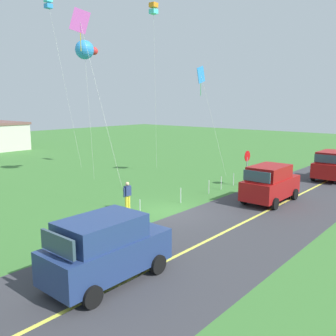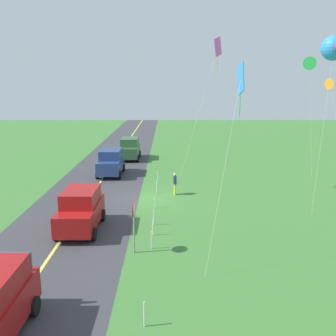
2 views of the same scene
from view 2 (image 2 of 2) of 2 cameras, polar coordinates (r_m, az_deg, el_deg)
name	(u,v)px [view 2 (image 2 of 2)]	position (r m, az deg, el deg)	size (l,w,h in m)	color
ground_plane	(146,200)	(26.39, -3.33, -4.85)	(120.00, 120.00, 0.10)	#3D7533
asphalt_road	(89,199)	(26.89, -11.90, -4.66)	(120.00, 7.00, 0.00)	#38383D
road_centre_stripe	(89,199)	(26.89, -11.90, -4.65)	(120.00, 0.16, 0.00)	#E5E04C
car_suv_foreground	(81,209)	(21.23, -13.04, -6.11)	(4.40, 2.12, 2.24)	maroon
car_parked_west_near	(111,162)	(33.56, -8.63, 0.91)	(4.40, 2.12, 2.24)	navy
car_parked_west_far	(130,148)	(40.49, -5.80, 2.97)	(4.40, 2.12, 2.24)	#2D5633
stop_sign	(134,217)	(17.76, -5.20, -7.32)	(0.76, 0.08, 2.56)	gray
person_adult_near	(175,183)	(27.22, 1.05, -2.28)	(0.58, 0.22, 1.60)	yellow
kite_red_low	(217,50)	(27.20, 7.43, 17.26)	(1.09, 3.27, 11.04)	silver
kite_blue_mid	(334,48)	(24.08, 23.79, 16.27)	(1.90, 1.40, 10.52)	silver
kite_green_far	(240,82)	(16.24, 10.87, 12.59)	(2.27, 1.55, 8.74)	silver
kite_pink_drift	(310,64)	(34.34, 20.61, 14.54)	(0.80, 1.35, 10.08)	silver
kite_orange_near	(330,84)	(41.54, 23.22, 11.54)	(2.98, 1.70, 8.41)	silver
fence_post_0	(158,177)	(30.80, -1.57, -1.33)	(0.05, 0.05, 0.90)	silver
fence_post_1	(157,187)	(27.69, -1.73, -2.92)	(0.05, 0.05, 0.90)	silver
fence_post_2	(155,201)	(24.38, -1.94, -5.08)	(0.05, 0.05, 0.90)	silver
fence_post_3	(154,217)	(21.55, -2.18, -7.47)	(0.05, 0.05, 0.90)	silver
fence_post_4	(153,227)	(20.16, -2.32, -8.92)	(0.05, 0.05, 0.90)	silver
fence_post_5	(151,240)	(18.61, -2.51, -10.80)	(0.05, 0.05, 0.90)	silver
fence_post_6	(144,314)	(13.28, -3.61, -21.16)	(0.05, 0.05, 0.90)	silver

